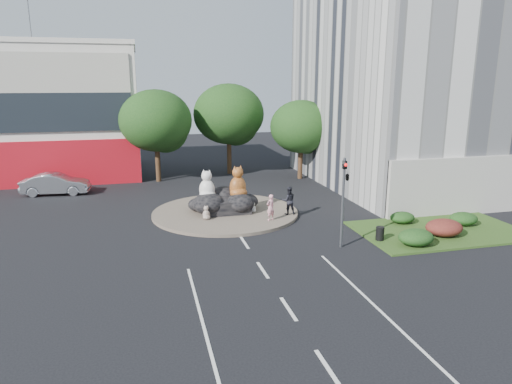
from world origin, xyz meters
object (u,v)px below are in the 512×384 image
pedestrian_pink (271,207)px  litter_bin (380,233)px  parked_car (56,184)px  kitten_white (253,207)px  cat_white (207,185)px  pedestrian_dark (289,200)px  cat_tabby (238,182)px  kitten_calico (206,212)px

pedestrian_pink → litter_bin: pedestrian_pink is taller
parked_car → kitten_white: bearing=-119.1°
parked_car → cat_white: bearing=-123.5°
pedestrian_pink → parked_car: size_ratio=0.33×
cat_white → pedestrian_dark: (5.22, -1.82, -0.99)m
pedestrian_dark → cat_white: bearing=-15.4°
litter_bin → pedestrian_pink: bearing=135.4°
pedestrian_pink → litter_bin: bearing=106.6°
cat_white → pedestrian_dark: bearing=10.5°
cat_tabby → pedestrian_dark: size_ratio=1.18×
cat_tabby → kitten_white: bearing=-52.9°
cat_white → pedestrian_pink: bearing=-7.8°
cat_white → parked_car: size_ratio=0.40×
kitten_calico → pedestrian_dark: bearing=10.2°
pedestrian_pink → litter_bin: (5.05, -4.99, -0.54)m
cat_white → litter_bin: size_ratio=2.65×
kitten_calico → pedestrian_pink: bearing=-4.6°
kitten_white → pedestrian_dark: size_ratio=0.38×
pedestrian_dark → kitten_calico: bearing=1.8°
cat_white → parked_car: 14.21m
litter_bin → pedestrian_dark: bearing=120.3°
pedestrian_pink → cat_white: bearing=-66.3°
pedestrian_dark → parked_car: pedestrian_dark is taller
kitten_white → parked_car: parked_car is taller
cat_white → parked_car: (-11.04, 8.85, -1.28)m
cat_white → kitten_calico: 2.22m
kitten_white → pedestrian_pink: 2.24m
kitten_calico → parked_car: parked_car is taller
kitten_calico → pedestrian_pink: (3.99, -1.20, 0.39)m
cat_tabby → litter_bin: bearing=-63.6°
kitten_calico → kitten_white: bearing=27.0°
litter_bin → cat_white: bearing=138.2°
cat_tabby → kitten_calico: size_ratio=2.42×
kitten_white → pedestrian_pink: pedestrian_pink is taller
pedestrian_dark → litter_bin: size_ratio=2.42×
cat_white → parked_car: bearing=171.0°
cat_tabby → pedestrian_pink: bearing=-75.2°
pedestrian_pink → pedestrian_dark: pedestrian_dark is taller
cat_white → kitten_calico: bearing=-71.1°
cat_white → pedestrian_pink: (3.68, -2.83, -1.09)m
cat_white → kitten_calico: cat_white is taller
cat_tabby → parked_car: bearing=132.4°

